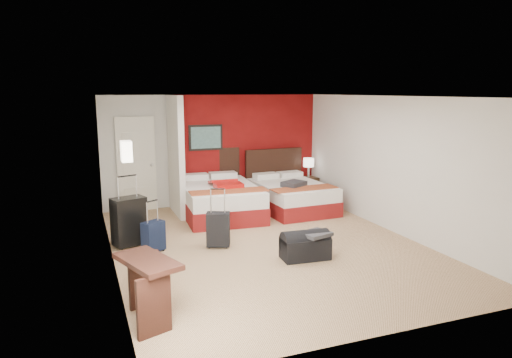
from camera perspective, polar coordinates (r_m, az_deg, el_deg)
name	(u,v)px	position (r m, az deg, el deg)	size (l,w,h in m)	color
ground	(267,245)	(8.14, 1.30, -7.97)	(6.50, 6.50, 0.00)	tan
room_walls	(167,165)	(8.80, -10.70, 1.70)	(5.02, 6.52, 2.50)	silver
red_accent_panel	(245,149)	(11.08, -1.34, 3.67)	(3.50, 0.04, 2.50)	maroon
partition_wall	(176,156)	(10.03, -9.63, 2.78)	(0.12, 1.20, 2.50)	silver
entry_door	(136,164)	(10.53, -14.23, 1.73)	(0.82, 0.06, 2.05)	silver
bed_left	(220,201)	(9.94, -4.39, -2.61)	(1.51, 2.16, 0.65)	white
bed_right	(292,197)	(10.41, 4.35, -2.16)	(1.38, 1.97, 0.59)	white
red_suitcase_open	(226,184)	(9.79, -3.69, -0.57)	(0.56, 0.77, 0.10)	#B3120F
jacket_bundle	(294,184)	(10.03, 4.59, -0.60)	(0.47, 0.37, 0.11)	#323237
nightstand	(308,188)	(11.47, 6.30, -1.11)	(0.39, 0.39, 0.54)	#321F10
table_lamp	(309,168)	(11.38, 6.35, 1.36)	(0.26, 0.26, 0.46)	white
suitcase_black	(129,223)	(8.28, -15.05, -5.10)	(0.54, 0.34, 0.80)	black
suitcase_charcoal	(218,231)	(7.98, -4.58, -6.26)	(0.38, 0.24, 0.56)	black
suitcase_navy	(153,238)	(7.90, -12.27, -6.95)	(0.35, 0.21, 0.48)	black
duffel_bag	(305,247)	(7.50, 5.96, -8.18)	(0.74, 0.39, 0.37)	black
jacket_draped	(316,234)	(7.45, 7.20, -6.57)	(0.43, 0.36, 0.06)	#3C3C41
desk	(149,290)	(5.65, -12.82, -12.88)	(0.44, 0.88, 0.74)	black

